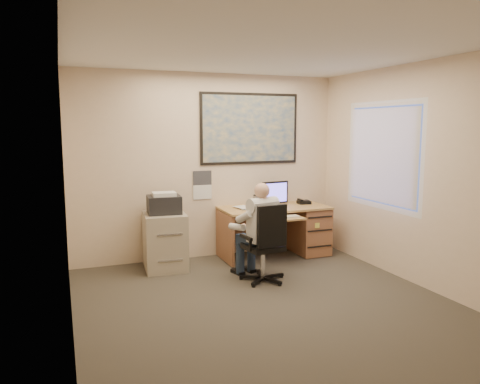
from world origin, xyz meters
name	(u,v)px	position (x,y,z in m)	size (l,w,h in m)	color
room_shell	(274,184)	(0.00, 0.00, 1.35)	(4.00, 4.50, 2.70)	#3A352D
desk	(293,225)	(1.23, 1.90, 0.44)	(1.60, 0.97, 1.10)	tan
world_map	(250,129)	(0.65, 2.23, 1.90)	(1.56, 0.03, 1.06)	#1E4C93
wall_calendar	(202,185)	(-0.10, 2.24, 1.08)	(0.28, 0.01, 0.42)	white
window_blinds	(382,156)	(1.97, 0.80, 1.55)	(0.06, 1.40, 1.30)	beige
filing_cabinet	(165,236)	(-0.75, 1.86, 0.45)	(0.60, 0.70, 1.06)	#ADA18B
office_chair	(264,259)	(0.28, 0.85, 0.29)	(0.65, 0.65, 1.00)	black
person	(262,232)	(0.29, 0.93, 0.62)	(0.51, 0.73, 1.24)	silver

